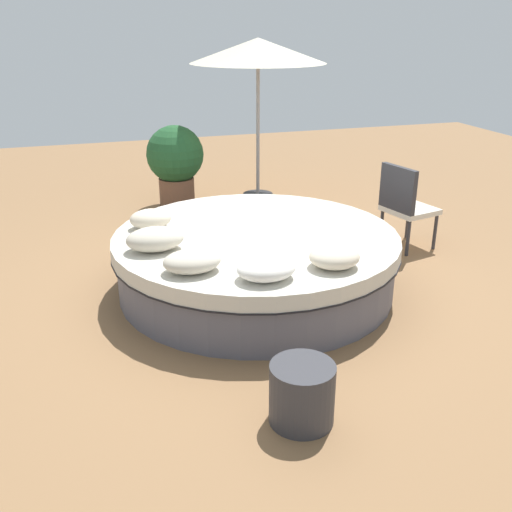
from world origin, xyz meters
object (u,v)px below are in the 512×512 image
Objects in this scene: planter at (175,161)px; side_table at (302,394)px; throw_pillow_1 at (155,239)px; throw_pillow_3 at (266,269)px; throw_pillow_4 at (334,257)px; patio_umbrella at (258,53)px; round_bed at (256,261)px; throw_pillow_2 at (192,261)px; patio_chair at (404,202)px; throw_pillow_0 at (151,219)px.

planter is 2.63× the size of side_table.
throw_pillow_3 is (-0.74, 0.88, -0.02)m from throw_pillow_1.
throw_pillow_4 reaches higher than side_table.
throw_pillow_4 is 4.19m from patio_umbrella.
throw_pillow_1 is (0.98, 0.14, 0.39)m from round_bed.
throw_pillow_3 is 1.09× the size of side_table.
patio_umbrella is at bearing -115.26° from throw_pillow_2.
patio_umbrella reaches higher than throw_pillow_4.
patio_chair is 2.26× the size of side_table.
throw_pillow_0 is 1.94m from throw_pillow_4.
throw_pillow_0 is 1.18m from throw_pillow_2.
throw_pillow_3 is 0.61m from throw_pillow_4.
throw_pillow_2 is at bearing 64.74° from patio_umbrella.
throw_pillow_2 is 0.48× the size of patio_chair.
throw_pillow_4 is (-1.31, 1.43, -0.00)m from throw_pillow_0.
throw_pillow_0 is at bearing -81.61° from throw_pillow_2.
throw_pillow_4 is 2.17m from patio_chair.
throw_pillow_0 reaches higher than round_bed.
throw_pillow_0 is at bearing 52.70° from patio_umbrella.
patio_umbrella reaches higher than throw_pillow_3.
round_bed is 6.33× the size of side_table.
patio_chair is 3.26m from planter.
throw_pillow_2 reaches higher than round_bed.
throw_pillow_2 is at bearing 98.39° from throw_pillow_0.
throw_pillow_1 reaches higher than side_table.
throw_pillow_4 is 0.37× the size of planter.
throw_pillow_2 is 0.21× the size of patio_umbrella.
throw_pillow_4 is 0.43× the size of patio_chair.
throw_pillow_1 reaches higher than throw_pillow_3.
throw_pillow_3 is (0.24, 1.01, 0.37)m from round_bed.
round_bed is 1.11m from throw_pillow_0.
patio_chair is (-1.56, -1.51, -0.11)m from throw_pillow_4.
round_bed is 6.46× the size of throw_pillow_4.
throw_pillow_0 is 2.63m from side_table.
throw_pillow_4 is at bearing -174.84° from throw_pillow_3.
patio_chair is at bearing -178.40° from throw_pillow_0.
throw_pillow_1 is 1.18× the size of side_table.
round_bed is at bearing 153.43° from throw_pillow_0.
throw_pillow_3 is at bearing 115.25° from throw_pillow_0.
throw_pillow_4 is at bearing 148.73° from throw_pillow_1.
throw_pillow_1 is 0.60m from throw_pillow_2.
throw_pillow_2 is at bearing -72.16° from side_table.
throw_pillow_2 is 1.09× the size of side_table.
side_table is (-0.65, 1.91, -0.47)m from throw_pillow_1.
throw_pillow_2 is (0.76, 0.70, 0.37)m from round_bed.
throw_pillow_4 reaches higher than throw_pillow_3.
planter is at bearing -81.07° from throw_pillow_4.
throw_pillow_0 is 0.35× the size of planter.
throw_pillow_4 is at bearing 81.52° from patio_umbrella.
patio_chair is at bearing -136.04° from throw_pillow_4.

